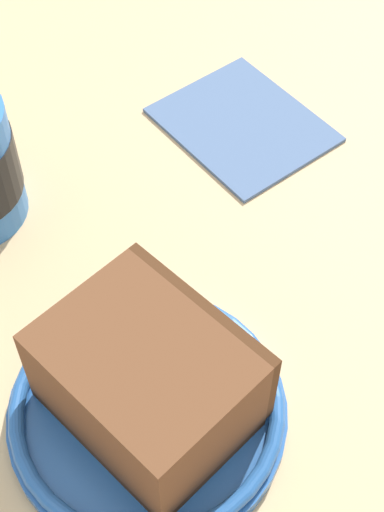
{
  "coord_description": "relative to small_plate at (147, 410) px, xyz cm",
  "views": [
    {
      "loc": [
        -22.71,
        -13.94,
        41.74
      ],
      "look_at": [
        2.54,
        1.24,
        3.0
      ],
      "focal_mm": 54.89,
      "sensor_mm": 36.0,
      "label": 1
    }
  ],
  "objects": [
    {
      "name": "cake_slice",
      "position": [
        0.27,
        -0.06,
        3.3
      ],
      "size": [
        10.92,
        12.49,
        6.41
      ],
      "color": "#472814",
      "rests_on": "small_plate"
    },
    {
      "name": "ground_plane",
      "position": [
        6.89,
        1.45,
        -2.93
      ],
      "size": [
        147.54,
        147.54,
        3.96
      ],
      "primitive_type": "cube",
      "color": "tan"
    },
    {
      "name": "small_plate",
      "position": [
        0.0,
        0.0,
        0.0
      ],
      "size": [
        16.03,
        16.03,
        1.91
      ],
      "color": "#26599E",
      "rests_on": "ground_plane"
    },
    {
      "name": "folded_napkin",
      "position": [
        24.14,
        7.0,
        -0.65
      ],
      "size": [
        13.77,
        14.95,
        0.6
      ],
      "primitive_type": "cube",
      "rotation": [
        0.0,
        0.0,
        -0.36
      ],
      "color": "slate",
      "rests_on": "ground_plane"
    }
  ]
}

